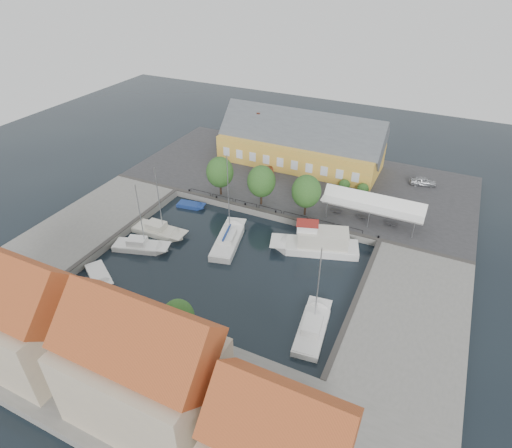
{
  "coord_description": "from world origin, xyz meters",
  "views": [
    {
      "loc": [
        21.44,
        -38.74,
        34.02
      ],
      "look_at": [
        0.0,
        6.0,
        1.5
      ],
      "focal_mm": 30.0,
      "sensor_mm": 36.0,
      "label": 1
    }
  ],
  "objects_px": {
    "west_boat_c": "(140,247)",
    "center_sailboat": "(228,241)",
    "tent_canopy": "(373,205)",
    "west_boat_b": "(159,232)",
    "launch_nw": "(191,206)",
    "launch_sw": "(99,276)",
    "warehouse": "(297,144)",
    "east_boat_c": "(312,329)",
    "trawler": "(318,244)",
    "car_silver": "(423,181)",
    "car_red": "(269,173)"
  },
  "relations": [
    {
      "from": "west_boat_c",
      "to": "center_sailboat",
      "type": "bearing_deg",
      "value": 31.66
    },
    {
      "from": "tent_canopy",
      "to": "center_sailboat",
      "type": "relative_size",
      "value": 1.07
    },
    {
      "from": "tent_canopy",
      "to": "center_sailboat",
      "type": "distance_m",
      "value": 20.75
    },
    {
      "from": "west_boat_b",
      "to": "launch_nw",
      "type": "height_order",
      "value": "west_boat_b"
    },
    {
      "from": "launch_nw",
      "to": "west_boat_b",
      "type": "bearing_deg",
      "value": -90.33
    },
    {
      "from": "center_sailboat",
      "to": "launch_sw",
      "type": "distance_m",
      "value": 16.92
    },
    {
      "from": "warehouse",
      "to": "launch_nw",
      "type": "distance_m",
      "value": 22.79
    },
    {
      "from": "warehouse",
      "to": "tent_canopy",
      "type": "xyz_separation_m",
      "value": [
        16.6,
        -13.86,
        -0.74
      ]
    },
    {
      "from": "center_sailboat",
      "to": "west_boat_c",
      "type": "height_order",
      "value": "center_sailboat"
    },
    {
      "from": "west_boat_c",
      "to": "launch_sw",
      "type": "height_order",
      "value": "west_boat_c"
    },
    {
      "from": "east_boat_c",
      "to": "west_boat_b",
      "type": "xyz_separation_m",
      "value": [
        -25.52,
        7.98,
        0.0
      ]
    },
    {
      "from": "west_boat_c",
      "to": "launch_nw",
      "type": "height_order",
      "value": "west_boat_c"
    },
    {
      "from": "west_boat_c",
      "to": "east_boat_c",
      "type": "bearing_deg",
      "value": -8.67
    },
    {
      "from": "center_sailboat",
      "to": "west_boat_b",
      "type": "bearing_deg",
      "value": -168.38
    },
    {
      "from": "trawler",
      "to": "east_boat_c",
      "type": "height_order",
      "value": "east_boat_c"
    },
    {
      "from": "center_sailboat",
      "to": "launch_nw",
      "type": "height_order",
      "value": "center_sailboat"
    },
    {
      "from": "car_silver",
      "to": "west_boat_b",
      "type": "xyz_separation_m",
      "value": [
        -31.52,
        -28.9,
        -1.45
      ]
    },
    {
      "from": "launch_sw",
      "to": "warehouse",
      "type": "bearing_deg",
      "value": 74.85
    },
    {
      "from": "center_sailboat",
      "to": "west_boat_b",
      "type": "distance_m",
      "value": 10.2
    },
    {
      "from": "center_sailboat",
      "to": "warehouse",
      "type": "bearing_deg",
      "value": 90.62
    },
    {
      "from": "east_boat_c",
      "to": "west_boat_b",
      "type": "relative_size",
      "value": 1.0
    },
    {
      "from": "car_red",
      "to": "west_boat_b",
      "type": "bearing_deg",
      "value": -142.39
    },
    {
      "from": "warehouse",
      "to": "trawler",
      "type": "bearing_deg",
      "value": -62.52
    },
    {
      "from": "east_boat_c",
      "to": "launch_nw",
      "type": "height_order",
      "value": "east_boat_c"
    },
    {
      "from": "tent_canopy",
      "to": "west_boat_c",
      "type": "relative_size",
      "value": 1.35
    },
    {
      "from": "launch_nw",
      "to": "car_silver",
      "type": "bearing_deg",
      "value": 33.44
    },
    {
      "from": "tent_canopy",
      "to": "center_sailboat",
      "type": "bearing_deg",
      "value": -142.79
    },
    {
      "from": "warehouse",
      "to": "car_silver",
      "type": "relative_size",
      "value": 6.88
    },
    {
      "from": "car_silver",
      "to": "east_boat_c",
      "type": "bearing_deg",
      "value": 156.07
    },
    {
      "from": "warehouse",
      "to": "launch_sw",
      "type": "distance_m",
      "value": 40.83
    },
    {
      "from": "east_boat_c",
      "to": "trawler",
      "type": "bearing_deg",
      "value": 106.59
    },
    {
      "from": "trawler",
      "to": "east_boat_c",
      "type": "relative_size",
      "value": 1.11
    },
    {
      "from": "warehouse",
      "to": "tent_canopy",
      "type": "relative_size",
      "value": 2.04
    },
    {
      "from": "center_sailboat",
      "to": "west_boat_c",
      "type": "bearing_deg",
      "value": -148.34
    },
    {
      "from": "car_silver",
      "to": "trawler",
      "type": "xyz_separation_m",
      "value": [
        -10.1,
        -23.12,
        -0.69
      ]
    },
    {
      "from": "tent_canopy",
      "to": "west_boat_b",
      "type": "distance_m",
      "value": 30.2
    },
    {
      "from": "car_red",
      "to": "west_boat_b",
      "type": "height_order",
      "value": "west_boat_b"
    },
    {
      "from": "launch_nw",
      "to": "trawler",
      "type": "bearing_deg",
      "value": -6.26
    },
    {
      "from": "warehouse",
      "to": "trawler",
      "type": "relative_size",
      "value": 2.38
    },
    {
      "from": "west_boat_b",
      "to": "trawler",
      "type": "bearing_deg",
      "value": 15.09
    },
    {
      "from": "warehouse",
      "to": "launch_nw",
      "type": "height_order",
      "value": "warehouse"
    },
    {
      "from": "tent_canopy",
      "to": "trawler",
      "type": "distance_m",
      "value": 10.3
    },
    {
      "from": "tent_canopy",
      "to": "launch_sw",
      "type": "relative_size",
      "value": 2.41
    },
    {
      "from": "center_sailboat",
      "to": "west_boat_c",
      "type": "relative_size",
      "value": 1.27
    },
    {
      "from": "tent_canopy",
      "to": "warehouse",
      "type": "bearing_deg",
      "value": 140.14
    },
    {
      "from": "trawler",
      "to": "launch_sw",
      "type": "relative_size",
      "value": 2.07
    },
    {
      "from": "car_silver",
      "to": "car_red",
      "type": "distance_m",
      "value": 25.26
    },
    {
      "from": "car_silver",
      "to": "launch_nw",
      "type": "bearing_deg",
      "value": 108.75
    },
    {
      "from": "car_red",
      "to": "west_boat_c",
      "type": "bearing_deg",
      "value": -139.28
    },
    {
      "from": "trawler",
      "to": "launch_sw",
      "type": "xyz_separation_m",
      "value": [
        -22.32,
        -16.66,
        -0.93
      ]
    }
  ]
}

